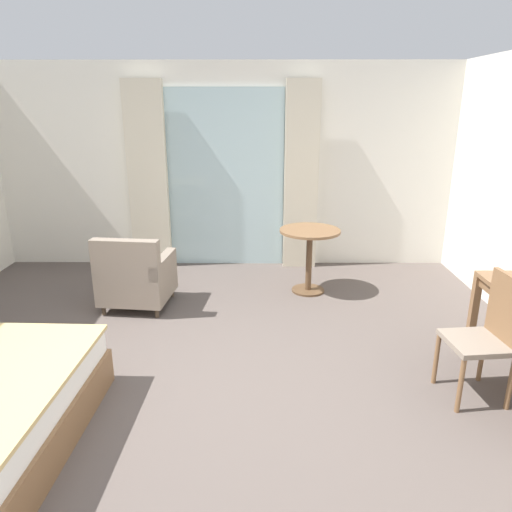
{
  "coord_description": "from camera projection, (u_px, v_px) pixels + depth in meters",
  "views": [
    {
      "loc": [
        0.44,
        -3.04,
        2.11
      ],
      "look_at": [
        0.42,
        0.23,
        1.05
      ],
      "focal_mm": 33.3,
      "sensor_mm": 36.0,
      "label": 1
    }
  ],
  "objects": [
    {
      "name": "round_cafe_table",
      "position": [
        309.0,
        246.0,
        5.39
      ],
      "size": [
        0.69,
        0.69,
        0.75
      ],
      "color": "brown",
      "rests_on": "ground"
    },
    {
      "name": "curtain_panel_right",
      "position": [
        301.0,
        177.0,
        6.07
      ],
      "size": [
        0.43,
        0.1,
        2.39
      ],
      "primitive_type": "cube",
      "color": "beige",
      "rests_on": "ground"
    },
    {
      "name": "desk_chair",
      "position": [
        488.0,
        332.0,
        3.43
      ],
      "size": [
        0.45,
        0.45,
        0.95
      ],
      "color": "gray",
      "rests_on": "ground"
    },
    {
      "name": "curtain_panel_left",
      "position": [
        148.0,
        177.0,
        6.08
      ],
      "size": [
        0.5,
        0.1,
        2.39
      ],
      "primitive_type": "cube",
      "color": "beige",
      "rests_on": "ground"
    },
    {
      "name": "armchair_by_window",
      "position": [
        136.0,
        277.0,
        5.03
      ],
      "size": [
        0.75,
        0.75,
        0.82
      ],
      "color": "gray",
      "rests_on": "ground"
    },
    {
      "name": "ground",
      "position": [
        200.0,
        404.0,
        3.56
      ],
      "size": [
        6.54,
        6.98,
        0.1
      ],
      "primitive_type": "cube",
      "color": "#564C47"
    },
    {
      "name": "wall_back",
      "position": [
        226.0,
        167.0,
        6.21
      ],
      "size": [
        6.14,
        0.12,
        2.61
      ],
      "primitive_type": "cube",
      "color": "white",
      "rests_on": "ground"
    },
    {
      "name": "balcony_glass_door",
      "position": [
        225.0,
        180.0,
        6.18
      ],
      "size": [
        1.53,
        0.02,
        2.29
      ],
      "primitive_type": "cube",
      "color": "silver",
      "rests_on": "ground"
    }
  ]
}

